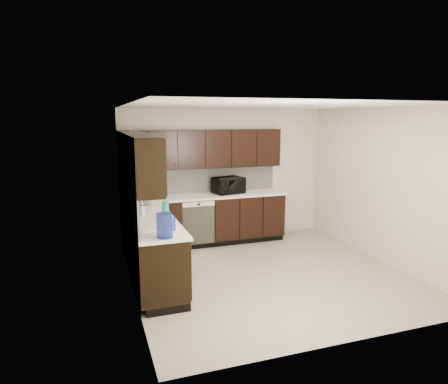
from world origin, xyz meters
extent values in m
plane|color=#A69D89|center=(0.00, 0.00, 0.00)|extent=(4.00, 4.00, 0.00)
plane|color=white|center=(0.00, 0.00, 2.50)|extent=(4.00, 4.00, 0.00)
cube|color=beige|center=(0.00, 2.00, 1.25)|extent=(4.00, 0.02, 2.50)
cube|color=beige|center=(-2.00, 0.00, 1.25)|extent=(0.02, 4.00, 2.50)
cube|color=beige|center=(2.00, 0.00, 1.25)|extent=(0.02, 4.00, 2.50)
cube|color=beige|center=(0.00, -2.00, 1.25)|extent=(4.00, 0.02, 2.50)
cube|color=black|center=(-0.50, 1.70, 0.45)|extent=(3.00, 0.60, 0.90)
cube|color=black|center=(-1.70, 0.30, 0.45)|extent=(0.60, 2.20, 0.90)
cube|color=black|center=(-0.50, 1.73, 0.05)|extent=(3.00, 0.54, 0.10)
cube|color=black|center=(-1.67, 0.30, 0.05)|extent=(0.54, 2.20, 0.10)
cube|color=white|center=(-0.50, 1.70, 0.92)|extent=(3.03, 0.63, 0.04)
cube|color=white|center=(-1.70, 0.30, 0.92)|extent=(0.63, 2.23, 0.04)
cube|color=#ABABA7|center=(-0.50, 1.99, 1.18)|extent=(3.00, 0.02, 0.48)
cube|color=#ABABA7|center=(-1.99, 0.60, 1.18)|extent=(0.02, 2.80, 0.48)
cube|color=black|center=(-0.50, 1.83, 1.77)|extent=(3.00, 0.33, 0.70)
cube|color=black|center=(-1.83, 0.43, 1.77)|extent=(0.33, 2.47, 0.70)
cube|color=#EDE6C2|center=(-0.70, 1.41, 0.50)|extent=(0.58, 0.02, 0.78)
cube|color=#EDE6C2|center=(-0.70, 1.40, 0.84)|extent=(0.58, 0.03, 0.08)
cylinder|color=black|center=(-0.70, 1.39, 0.84)|extent=(0.04, 0.02, 0.04)
cube|color=#EDE6C2|center=(-1.68, 0.00, 0.95)|extent=(0.54, 0.82, 0.03)
cube|color=#EDE6C2|center=(-1.68, -0.20, 0.86)|extent=(0.42, 0.34, 0.16)
cube|color=#EDE6C2|center=(-1.68, 0.20, 0.86)|extent=(0.42, 0.34, 0.16)
cylinder|color=silver|center=(-1.90, 0.00, 1.07)|extent=(0.03, 0.03, 0.26)
cylinder|color=silver|center=(-1.85, 0.00, 1.19)|extent=(0.14, 0.02, 0.02)
cylinder|color=#B2B2B7|center=(-1.68, -0.20, 0.89)|extent=(0.20, 0.20, 0.10)
imported|color=black|center=(-0.04, 1.70, 1.09)|extent=(0.62, 0.49, 0.30)
imported|color=gray|center=(-1.54, -0.40, 1.04)|extent=(0.12, 0.12, 0.21)
imported|color=gray|center=(-1.80, 0.38, 1.06)|extent=(0.11, 0.11, 0.23)
cube|color=silver|center=(-1.75, 1.70, 1.04)|extent=(0.40, 0.36, 0.21)
cube|color=white|center=(-1.70, 1.23, 1.04)|extent=(0.59, 0.49, 0.20)
cylinder|color=navy|center=(-1.68, -0.70, 1.09)|extent=(0.25, 0.25, 0.29)
cylinder|color=#0D937F|center=(-1.48, 0.33, 1.05)|extent=(0.10, 0.10, 0.21)
cylinder|color=white|center=(-1.53, 1.35, 1.10)|extent=(0.17, 0.17, 0.32)
camera|label=1|loc=(-2.47, -5.22, 2.34)|focal=32.00mm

